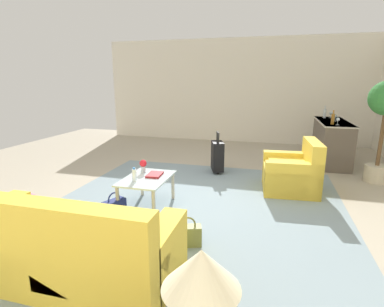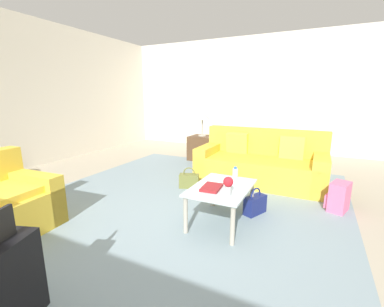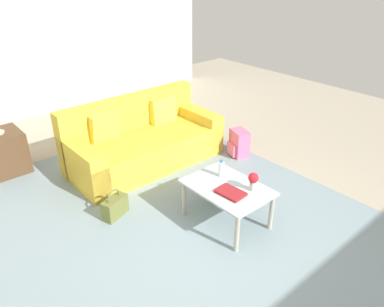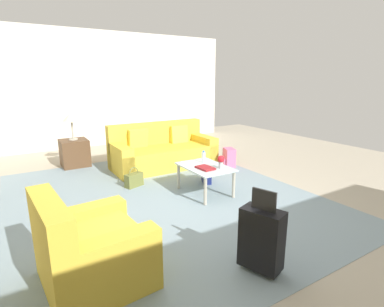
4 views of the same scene
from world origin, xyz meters
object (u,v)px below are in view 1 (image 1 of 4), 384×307
couch (60,251)px  coffee_table (147,182)px  water_bottle (134,175)px  wine_bottle_clear (325,113)px  table_lamp (201,274)px  suitcase_black (217,156)px  flower_vase (143,165)px  backpack_pink (25,213)px  wine_bottle_amber (333,119)px  wine_glass_right_of_centre (338,120)px  bar_console (331,141)px  wine_glass_left_of_centre (335,116)px  armchair (294,174)px  coffee_table_book (155,175)px  handbag_navy (114,207)px  handbag_olive (187,235)px  wine_glass_leftmost (331,113)px

couch → coffee_table: (-1.80, 0.10, 0.09)m
water_bottle → wine_bottle_clear: (-4.27, 3.08, 0.52)m
table_lamp → suitcase_black: (-4.80, -0.80, -0.69)m
water_bottle → flower_vase: flower_vase is taller
water_bottle → backpack_pink: water_bottle is taller
flower_vase → wine_bottle_amber: bearing=130.9°
wine_glass_right_of_centre → table_lamp: bearing=-15.4°
bar_console → wine_glass_left_of_centre: bearing=90.0°
armchair → coffee_table_book: size_ratio=3.39×
wine_glass_right_of_centre → wine_bottle_amber: size_ratio=0.51×
bar_console → suitcase_black: size_ratio=2.22×
coffee_table → bar_console: (-3.50, 3.10, 0.10)m
couch → wine_glass_right_of_centre: wine_glass_right_of_centre is taller
coffee_table → wine_bottle_amber: bearing=134.6°
flower_vase → suitcase_black: 1.99m
coffee_table → coffee_table_book: 0.17m
wine_bottle_amber → handbag_navy: bearing=-44.4°
flower_vase → wine_glass_left_of_centre: bearing=135.1°
bar_console → handbag_olive: 4.94m
couch → suitcase_black: couch is taller
couch → coffee_table_book: (-1.92, 0.18, 0.17)m
couch → water_bottle: 1.62m
wine_glass_right_of_centre → flower_vase: bearing=-50.6°
couch → wine_bottle_amber: bearing=147.0°
armchair → wine_glass_left_of_centre: (-2.19, 0.95, 0.77)m
water_bottle → table_lamp: bearing=31.6°
suitcase_black → coffee_table: bearing=-19.3°
handbag_olive → backpack_pink: (0.10, -2.18, 0.06)m
wine_glass_left_of_centre → backpack_pink: size_ratio=0.39×
wine_glass_leftmost → water_bottle: bearing=-36.7°
water_bottle → coffee_table_book: (-0.32, 0.18, -0.08)m
couch → wine_bottle_clear: 6.67m
table_lamp → wine_glass_left_of_centre: (-6.30, 1.62, 0.02)m
coffee_table → wine_glass_left_of_centre: wine_glass_left_of_centre is taller
handbag_navy → coffee_table: bearing=143.4°
water_bottle → wine_glass_left_of_centre: size_ratio=1.32×
armchair → backpack_pink: size_ratio=2.51×
coffee_table_book → wine_glass_left_of_centre: wine_glass_left_of_centre is taller
table_lamp → bar_console: bearing=165.7°
armchair → wine_bottle_amber: (-1.63, 0.81, 0.78)m
coffee_table_book → wine_bottle_amber: bearing=129.7°
coffee_table → flower_vase: flower_vase is taller
table_lamp → wine_glass_left_of_centre: bearing=165.6°
bar_console → wine_glass_right_of_centre: size_ratio=12.23×
coffee_table_book → wine_glass_right_of_centre: wine_glass_right_of_centre is taller
wine_bottle_amber → wine_glass_leftmost: bearing=172.6°
wine_glass_leftmost → wine_glass_left_of_centre: size_ratio=1.00×
coffee_table → wine_glass_left_of_centre: (-3.50, 3.12, 0.68)m
suitcase_black → backpack_pink: bearing=-33.5°
wine_glass_left_of_centre → backpack_pink: (4.50, -4.41, -0.88)m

